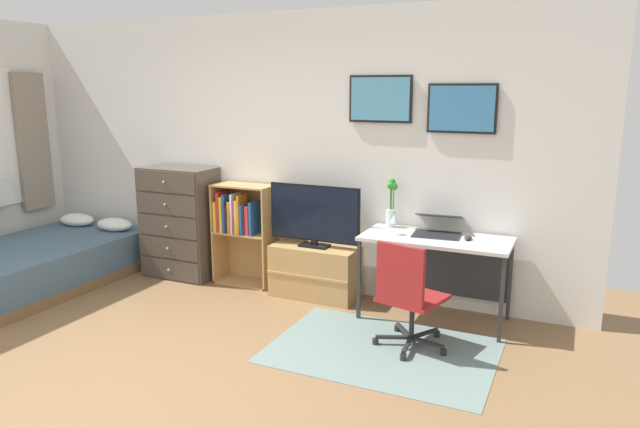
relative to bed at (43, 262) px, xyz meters
The scene contains 14 objects.
ground_plane 2.59m from the bed, 31.70° to the right, with size 7.20×7.20×0.00m, color brown.
wall_back_with_posters 2.71m from the bed, 25.83° to the left, with size 6.12×0.09×2.70m.
area_rug 3.72m from the bed, ahead, with size 1.70×1.20×0.01m, color slate.
bed is the anchor object (origin of this frame).
dresser 1.45m from the bed, 34.66° to the left, with size 0.78×0.46×1.17m.
bookshelf 2.11m from the bed, 24.59° to the left, with size 0.62×0.30×1.03m.
tv_stand 2.85m from the bed, 16.56° to the left, with size 0.84×0.41×0.50m.
television 2.91m from the bed, 16.13° to the left, with size 0.92×0.16×0.59m.
desk 4.01m from the bed, 11.57° to the left, with size 1.26×0.58×0.74m.
office_chair 3.87m from the bed, ahead, with size 0.58×0.57×0.86m.
laptop 4.03m from the bed, 12.45° to the left, with size 0.44×0.46×0.17m.
computer_mouse 4.28m from the bed, 10.17° to the left, with size 0.06×0.10×0.03m, color #262628.
bamboo_vase 3.64m from the bed, 15.02° to the left, with size 0.10×0.09×0.45m.
wine_glass 3.68m from the bed, 10.55° to the left, with size 0.07×0.07×0.18m.
Camera 1 is at (2.81, -2.68, 1.99)m, focal length 32.60 mm.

